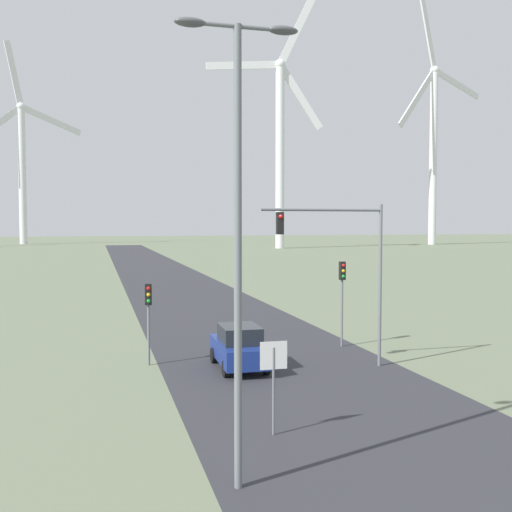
% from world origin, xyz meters
% --- Properties ---
extents(road_surface, '(10.00, 240.00, 0.01)m').
position_xyz_m(road_surface, '(0.00, 48.00, 0.00)').
color(road_surface, '#2D2D33').
rests_on(road_surface, ground).
extents(streetlamp, '(2.81, 0.32, 10.50)m').
position_xyz_m(streetlamp, '(-4.41, 6.03, 6.50)').
color(streetlamp, slate).
rests_on(streetlamp, ground).
extents(stop_sign_near, '(0.81, 0.07, 2.71)m').
position_xyz_m(stop_sign_near, '(-2.64, 9.11, 1.90)').
color(stop_sign_near, slate).
rests_on(stop_sign_near, ground).
extents(traffic_light_post_near_left, '(0.28, 0.34, 3.50)m').
position_xyz_m(traffic_light_post_near_left, '(-5.37, 18.63, 2.57)').
color(traffic_light_post_near_left, slate).
rests_on(traffic_light_post_near_left, ground).
extents(traffic_light_post_near_right, '(0.28, 0.34, 4.20)m').
position_xyz_m(traffic_light_post_near_right, '(4.19, 20.16, 3.07)').
color(traffic_light_post_near_right, slate).
rests_on(traffic_light_post_near_right, ground).
extents(traffic_light_mast_overhead, '(5.32, 0.35, 6.88)m').
position_xyz_m(traffic_light_mast_overhead, '(2.38, 15.97, 4.92)').
color(traffic_light_mast_overhead, slate).
rests_on(traffic_light_mast_overhead, ground).
extents(car_approaching, '(1.92, 4.15, 1.83)m').
position_xyz_m(car_approaching, '(-1.77, 17.04, 0.91)').
color(car_approaching, navy).
rests_on(car_approaching, ground).
extents(wind_turbine_left, '(31.20, 12.86, 60.00)m').
position_xyz_m(wind_turbine_left, '(-28.65, 185.70, 25.73)').
color(wind_turbine_left, silver).
rests_on(wind_turbine_left, ground).
extents(wind_turbine_center, '(29.31, 2.85, 62.09)m').
position_xyz_m(wind_turbine_center, '(36.87, 135.64, 27.81)').
color(wind_turbine_center, silver).
rests_on(wind_turbine_center, ground).
extents(wind_turbine_right, '(36.37, 16.21, 73.54)m').
position_xyz_m(wind_turbine_right, '(88.82, 150.80, 31.68)').
color(wind_turbine_right, silver).
rests_on(wind_turbine_right, ground).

